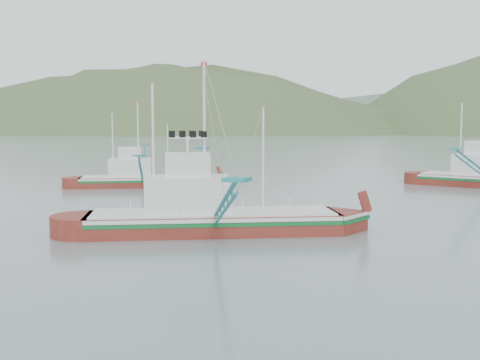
% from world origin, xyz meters
% --- Properties ---
extents(ground, '(1200.00, 1200.00, 0.00)m').
position_xyz_m(ground, '(0.00, 0.00, 0.00)').
color(ground, slate).
rests_on(ground, ground).
extents(main_boat, '(16.86, 28.24, 12.06)m').
position_xyz_m(main_boat, '(-0.83, 2.53, 2.49)').
color(main_boat, maroon).
rests_on(main_boat, ground).
extents(bg_boat_left, '(14.99, 23.89, 10.27)m').
position_xyz_m(bg_boat_left, '(-18.57, 26.57, 2.11)').
color(bg_boat_left, maroon).
rests_on(bg_boat_left, ground).
extents(headland_left, '(448.00, 308.00, 210.00)m').
position_xyz_m(headland_left, '(-180.00, 360.00, 0.00)').
color(headland_left, '#43592E').
rests_on(headland_left, ground).
extents(ridge_distant, '(960.00, 400.00, 240.00)m').
position_xyz_m(ridge_distant, '(30.00, 560.00, 0.00)').
color(ridge_distant, slate).
rests_on(ridge_distant, ground).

